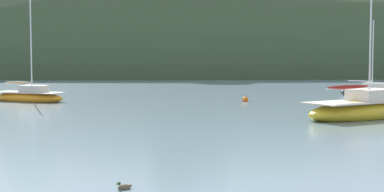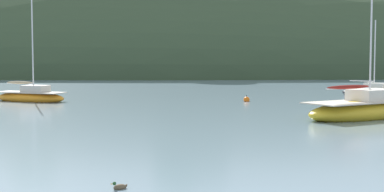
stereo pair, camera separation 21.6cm
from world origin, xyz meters
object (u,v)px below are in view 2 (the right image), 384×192
(sailboat_yellow_far, at_px, (365,110))
(duck_lone_left, at_px, (120,187))
(sailboat_teal_outer, at_px, (371,92))
(mooring_buoy_inner, at_px, (247,100))
(sailboat_orange_cutter, at_px, (31,96))

(sailboat_yellow_far, height_order, duck_lone_left, sailboat_yellow_far)
(sailboat_teal_outer, distance_m, mooring_buoy_inner, 11.66)
(sailboat_yellow_far, height_order, mooring_buoy_inner, sailboat_yellow_far)
(sailboat_yellow_far, xyz_separation_m, mooring_buoy_inner, (-4.80, 10.74, -0.32))
(sailboat_teal_outer, distance_m, duck_lone_left, 35.56)
(sailboat_yellow_far, bearing_deg, duck_lone_left, -125.98)
(duck_lone_left, bearing_deg, sailboat_yellow_far, 54.02)
(sailboat_yellow_far, relative_size, duck_lone_left, 22.10)
(sailboat_orange_cutter, height_order, sailboat_teal_outer, sailboat_orange_cutter)
(sailboat_orange_cutter, relative_size, mooring_buoy_inner, 15.15)
(mooring_buoy_inner, relative_size, duck_lone_left, 1.34)
(sailboat_orange_cutter, xyz_separation_m, mooring_buoy_inner, (15.18, -0.68, -0.24))
(sailboat_orange_cutter, bearing_deg, mooring_buoy_inner, -2.56)
(duck_lone_left, bearing_deg, sailboat_teal_outer, 61.37)
(sailboat_orange_cutter, height_order, duck_lone_left, sailboat_orange_cutter)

